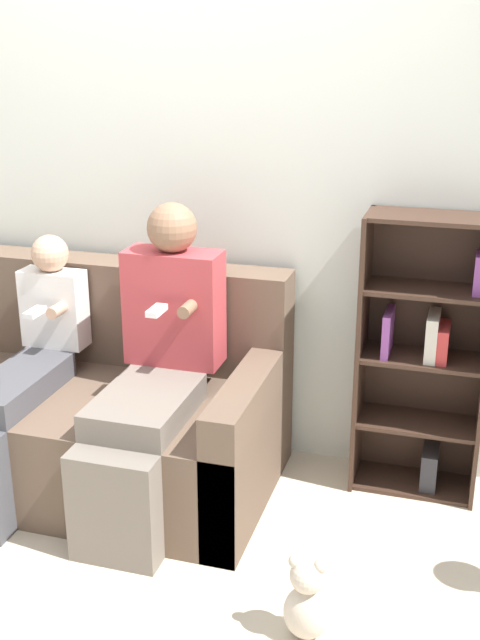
% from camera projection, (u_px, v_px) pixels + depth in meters
% --- Properties ---
extents(ground_plane, '(14.00, 14.00, 0.00)m').
position_uv_depth(ground_plane, '(107.00, 557.00, 3.07)').
color(ground_plane, beige).
extents(back_wall, '(10.00, 0.06, 2.55)m').
position_uv_depth(back_wall, '(193.00, 179.00, 3.58)').
color(back_wall, silver).
rests_on(back_wall, ground_plane).
extents(couch, '(1.73, 0.92, 0.92)m').
position_uv_depth(couch, '(83.00, 410.00, 3.57)').
color(couch, brown).
rests_on(couch, ground_plane).
extents(adult_seated, '(0.41, 0.83, 1.25)m').
position_uv_depth(adult_seated, '(155.00, 362.00, 3.24)').
color(adult_seated, '#70665B').
rests_on(adult_seated, ground_plane).
extents(child_seated, '(0.29, 0.84, 1.06)m').
position_uv_depth(child_seated, '(21.00, 375.00, 3.38)').
color(child_seated, '#47474C').
rests_on(child_seated, ground_plane).
extents(bookshelf, '(0.53, 0.28, 1.22)m').
position_uv_depth(bookshelf, '(425.00, 356.00, 3.39)').
color(bookshelf, '#3D281E').
rests_on(bookshelf, ground_plane).
extents(teddy_bear, '(0.15, 0.13, 0.31)m').
position_uv_depth(teddy_bear, '(307.00, 600.00, 2.62)').
color(teddy_bear, beige).
rests_on(teddy_bear, ground_plane).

